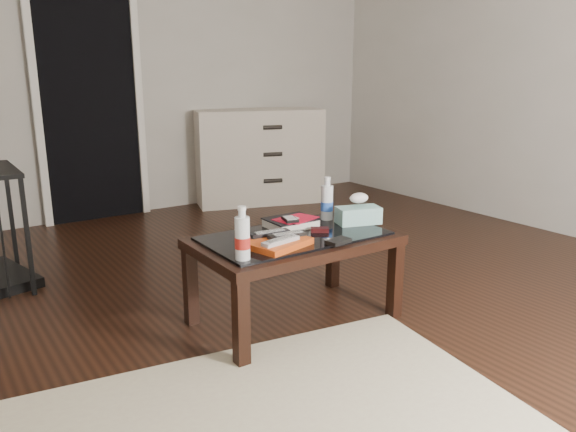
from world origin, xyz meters
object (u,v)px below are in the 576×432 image
(water_bottle_left, at_px, (242,233))
(tissue_box, at_px, (358,215))
(textbook, at_px, (291,223))
(coffee_table, at_px, (294,247))
(dresser, at_px, (258,156))
(water_bottle_right, at_px, (327,198))

(water_bottle_left, xyz_separation_m, tissue_box, (0.81, 0.17, -0.07))
(textbook, bearing_deg, coffee_table, -117.26)
(textbook, height_order, water_bottle_left, water_bottle_left)
(dresser, bearing_deg, water_bottle_left, -105.68)
(textbook, relative_size, water_bottle_left, 1.05)
(dresser, height_order, water_bottle_left, dresser)
(dresser, height_order, tissue_box, dresser)
(textbook, relative_size, water_bottle_right, 1.05)
(dresser, relative_size, textbook, 5.17)
(coffee_table, distance_m, water_bottle_right, 0.40)
(water_bottle_right, relative_size, tissue_box, 1.03)
(coffee_table, xyz_separation_m, dresser, (1.26, 2.43, 0.05))
(tissue_box, bearing_deg, water_bottle_right, 136.39)
(water_bottle_right, bearing_deg, tissue_box, -61.01)
(textbook, bearing_deg, water_bottle_right, 3.49)
(textbook, distance_m, water_bottle_left, 0.57)
(water_bottle_right, xyz_separation_m, tissue_box, (0.09, -0.16, -0.07))
(dresser, bearing_deg, water_bottle_right, -95.63)
(water_bottle_left, bearing_deg, dresser, 57.58)
(coffee_table, xyz_separation_m, tissue_box, (0.41, -0.02, 0.11))
(coffee_table, relative_size, tissue_box, 4.35)
(dresser, xyz_separation_m, water_bottle_right, (-0.94, -2.29, 0.13))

